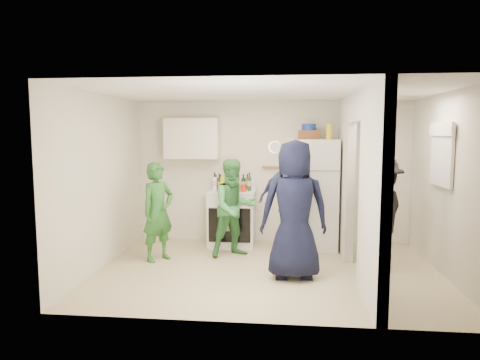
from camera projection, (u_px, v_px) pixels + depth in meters
name	position (u px, v px, depth m)	size (l,w,h in m)	color
floor	(268.00, 271.00, 6.07)	(4.80, 4.80, 0.00)	beige
wall_back	(272.00, 172.00, 7.62)	(4.80, 4.80, 0.00)	silver
wall_front	(263.00, 203.00, 4.25)	(4.80, 4.80, 0.00)	silver
wall_left	(102.00, 182.00, 6.17)	(3.40, 3.40, 0.00)	silver
wall_right	(449.00, 186.00, 5.70)	(3.40, 3.40, 0.00)	silver
ceiling	(269.00, 92.00, 5.80)	(4.80, 4.80, 0.00)	white
partition_pier_back	(345.00, 176.00, 6.90)	(0.12, 1.20, 2.50)	silver
partition_pier_front	(374.00, 196.00, 4.73)	(0.12, 1.20, 2.50)	silver
partition_header	(359.00, 106.00, 5.70)	(0.12, 1.00, 0.40)	silver
stove	(232.00, 217.00, 7.44)	(0.81, 0.68, 0.97)	white
upper_cabinet	(192.00, 139.00, 7.51)	(0.95, 0.34, 0.70)	silver
fridge	(314.00, 194.00, 7.22)	(0.76, 0.74, 1.84)	white
wicker_basket	(309.00, 135.00, 7.17)	(0.35, 0.25, 0.15)	brown
blue_bowl	(309.00, 127.00, 7.16)	(0.24, 0.24, 0.11)	navy
yellow_cup_stack_top	(329.00, 132.00, 6.99)	(0.09, 0.09, 0.25)	yellow
wall_clock	(275.00, 147.00, 7.54)	(0.22, 0.22, 0.03)	white
spice_shelf	(272.00, 167.00, 7.56)	(0.35, 0.08, 0.03)	olive
nook_window	(443.00, 155.00, 5.85)	(0.03, 0.70, 0.80)	black
nook_window_frame	(442.00, 155.00, 5.85)	(0.04, 0.76, 0.86)	white
nook_valance	(441.00, 129.00, 5.82)	(0.04, 0.82, 0.18)	white
yellow_cup_stack_stove	(223.00, 184.00, 7.17)	(0.09, 0.09, 0.25)	#D5E713
red_cup	(243.00, 188.00, 7.16)	(0.09, 0.09, 0.12)	red
person_green_left	(158.00, 212.00, 6.51)	(0.55, 0.36, 1.51)	#2F742E
person_green_center	(234.00, 208.00, 6.74)	(0.75, 0.58, 1.54)	#3D8A4C
person_denim	(291.00, 201.00, 6.77)	(1.02, 0.43, 1.74)	navy
person_navy	(294.00, 210.00, 5.68)	(0.91, 0.59, 1.87)	black
person_nook	(381.00, 213.00, 6.12)	(1.05, 0.60, 1.63)	black
bottle_a	(216.00, 182.00, 7.53)	(0.08, 0.08, 0.25)	maroon
bottle_b	(220.00, 182.00, 7.32)	(0.08, 0.08, 0.27)	#234717
bottle_c	(227.00, 181.00, 7.54)	(0.06, 0.06, 0.28)	#A8B3B6
bottle_d	(232.00, 183.00, 7.31)	(0.07, 0.07, 0.25)	#58410F
bottle_e	(239.00, 181.00, 7.54)	(0.06, 0.06, 0.27)	#ACB4BE
bottle_f	(243.00, 182.00, 7.39)	(0.07, 0.07, 0.27)	#123413
bottle_g	(248.00, 181.00, 7.49)	(0.08, 0.08, 0.27)	#975531
bottle_h	(215.00, 182.00, 7.29)	(0.08, 0.08, 0.31)	silver
bottle_i	(235.00, 181.00, 7.46)	(0.07, 0.07, 0.28)	#5D3A10
bottle_j	(249.00, 182.00, 7.26)	(0.06, 0.06, 0.32)	#1C522D
bottle_k	(219.00, 181.00, 7.44)	(0.06, 0.06, 0.28)	brown
bottle_l	(239.00, 184.00, 7.20)	(0.07, 0.07, 0.26)	#A7AAB8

